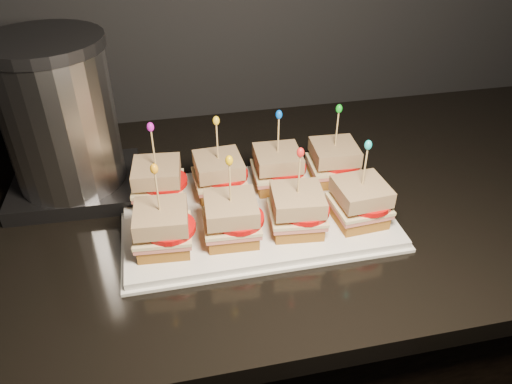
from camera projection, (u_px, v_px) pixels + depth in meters
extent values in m
cube|color=black|center=(346.00, 333.00, 1.26)|extent=(2.29, 0.71, 0.85)
cube|color=black|center=(369.00, 189.00, 1.01)|extent=(2.33, 0.75, 0.04)
cube|color=white|center=(256.00, 213.00, 0.90)|extent=(0.46, 0.29, 0.02)
cube|color=white|center=(256.00, 215.00, 0.90)|extent=(0.48, 0.30, 0.01)
cube|color=brown|center=(160.00, 194.00, 0.91)|extent=(0.09, 0.09, 0.02)
cube|color=#C26254|center=(159.00, 187.00, 0.90)|extent=(0.10, 0.09, 0.01)
cube|color=beige|center=(158.00, 184.00, 0.90)|extent=(0.10, 0.10, 0.01)
cylinder|color=red|center=(165.00, 182.00, 0.89)|extent=(0.08, 0.08, 0.01)
cube|color=brown|center=(157.00, 172.00, 0.88)|extent=(0.09, 0.09, 0.03)
cylinder|color=tan|center=(154.00, 150.00, 0.86)|extent=(0.00, 0.00, 0.09)
ellipsoid|color=#CE13C9|center=(150.00, 127.00, 0.83)|extent=(0.01, 0.01, 0.02)
cube|color=brown|center=(220.00, 187.00, 0.93)|extent=(0.08, 0.08, 0.02)
cube|color=#C26254|center=(219.00, 180.00, 0.92)|extent=(0.09, 0.09, 0.01)
cube|color=beige|center=(219.00, 177.00, 0.92)|extent=(0.09, 0.09, 0.01)
cylinder|color=red|center=(226.00, 174.00, 0.91)|extent=(0.08, 0.08, 0.01)
cube|color=brown|center=(218.00, 165.00, 0.90)|extent=(0.09, 0.09, 0.03)
cylinder|color=tan|center=(217.00, 144.00, 0.88)|extent=(0.00, 0.00, 0.09)
ellipsoid|color=yellow|center=(216.00, 121.00, 0.85)|extent=(0.01, 0.01, 0.02)
cube|color=brown|center=(277.00, 180.00, 0.95)|extent=(0.08, 0.08, 0.02)
cube|color=#C26254|center=(277.00, 173.00, 0.94)|extent=(0.09, 0.09, 0.01)
cube|color=beige|center=(277.00, 170.00, 0.94)|extent=(0.09, 0.09, 0.01)
cylinder|color=red|center=(284.00, 168.00, 0.93)|extent=(0.08, 0.08, 0.01)
cube|color=brown|center=(278.00, 158.00, 0.92)|extent=(0.09, 0.09, 0.03)
cylinder|color=tan|center=(278.00, 137.00, 0.90)|extent=(0.00, 0.00, 0.09)
ellipsoid|color=blue|center=(279.00, 115.00, 0.87)|extent=(0.01, 0.01, 0.02)
cube|color=brown|center=(332.00, 173.00, 0.97)|extent=(0.09, 0.09, 0.02)
cube|color=#C26254|center=(333.00, 167.00, 0.96)|extent=(0.09, 0.09, 0.01)
cube|color=beige|center=(333.00, 164.00, 0.96)|extent=(0.10, 0.09, 0.01)
cylinder|color=red|center=(341.00, 161.00, 0.95)|extent=(0.08, 0.08, 0.01)
cube|color=brown|center=(335.00, 152.00, 0.94)|extent=(0.09, 0.09, 0.03)
cylinder|color=tan|center=(337.00, 131.00, 0.92)|extent=(0.00, 0.00, 0.09)
ellipsoid|color=#0FA51B|center=(339.00, 109.00, 0.89)|extent=(0.01, 0.01, 0.02)
cube|color=brown|center=(164.00, 241.00, 0.80)|extent=(0.09, 0.09, 0.02)
cube|color=#C26254|center=(163.00, 233.00, 0.80)|extent=(0.10, 0.09, 0.01)
cube|color=beige|center=(163.00, 230.00, 0.79)|extent=(0.10, 0.09, 0.01)
cylinder|color=red|center=(170.00, 228.00, 0.79)|extent=(0.08, 0.08, 0.01)
cube|color=brown|center=(161.00, 217.00, 0.78)|extent=(0.09, 0.09, 0.03)
cylinder|color=tan|center=(158.00, 194.00, 0.75)|extent=(0.00, 0.00, 0.09)
ellipsoid|color=orange|center=(154.00, 169.00, 0.73)|extent=(0.01, 0.01, 0.02)
cube|color=brown|center=(232.00, 231.00, 0.82)|extent=(0.09, 0.09, 0.02)
cube|color=#C26254|center=(231.00, 224.00, 0.82)|extent=(0.09, 0.09, 0.01)
cube|color=beige|center=(231.00, 221.00, 0.81)|extent=(0.10, 0.09, 0.01)
cylinder|color=red|center=(239.00, 219.00, 0.80)|extent=(0.08, 0.08, 0.01)
cube|color=brown|center=(231.00, 208.00, 0.80)|extent=(0.09, 0.09, 0.03)
cylinder|color=tan|center=(230.00, 185.00, 0.77)|extent=(0.00, 0.00, 0.09)
ellipsoid|color=#EDB405|center=(229.00, 160.00, 0.75)|extent=(0.01, 0.01, 0.02)
cube|color=brown|center=(296.00, 223.00, 0.84)|extent=(0.09, 0.09, 0.02)
cube|color=#C26254|center=(297.00, 215.00, 0.83)|extent=(0.10, 0.09, 0.01)
cube|color=beige|center=(297.00, 212.00, 0.83)|extent=(0.10, 0.10, 0.01)
cylinder|color=red|center=(305.00, 210.00, 0.82)|extent=(0.08, 0.08, 0.01)
cube|color=brown|center=(298.00, 200.00, 0.82)|extent=(0.09, 0.09, 0.03)
cylinder|color=tan|center=(299.00, 177.00, 0.79)|extent=(0.00, 0.00, 0.09)
ellipsoid|color=red|center=(300.00, 153.00, 0.76)|extent=(0.01, 0.01, 0.02)
cube|color=brown|center=(358.00, 214.00, 0.86)|extent=(0.09, 0.09, 0.02)
cube|color=#C26254|center=(359.00, 207.00, 0.85)|extent=(0.09, 0.09, 0.01)
cube|color=beige|center=(360.00, 204.00, 0.85)|extent=(0.10, 0.09, 0.01)
cylinder|color=red|center=(368.00, 201.00, 0.84)|extent=(0.08, 0.08, 0.01)
cube|color=brown|center=(361.00, 191.00, 0.83)|extent=(0.09, 0.09, 0.03)
cylinder|color=tan|center=(365.00, 169.00, 0.81)|extent=(0.00, 0.00, 0.09)
ellipsoid|color=#14C4C4|center=(368.00, 145.00, 0.78)|extent=(0.01, 0.01, 0.02)
cube|color=#262628|center=(76.00, 184.00, 0.96)|extent=(0.24, 0.20, 0.03)
cylinder|color=silver|center=(60.00, 119.00, 0.88)|extent=(0.19, 0.19, 0.25)
cylinder|color=#262628|center=(41.00, 43.00, 0.80)|extent=(0.20, 0.20, 0.02)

